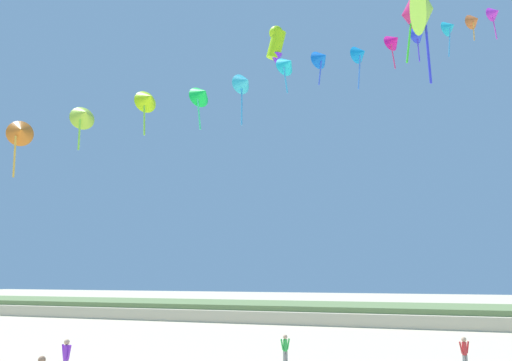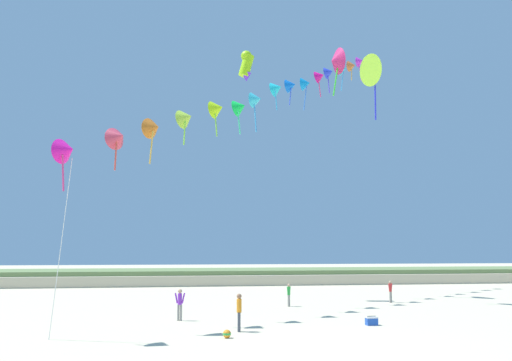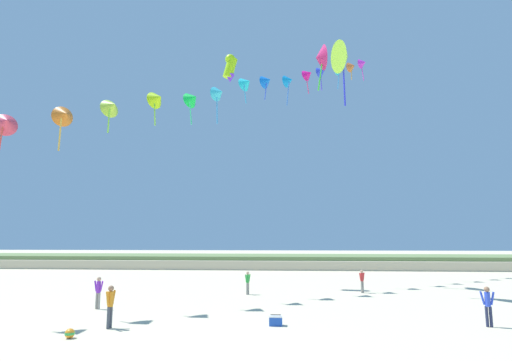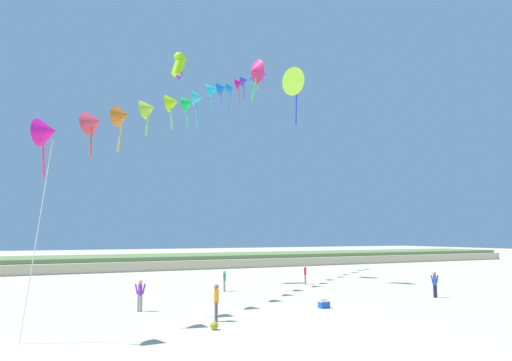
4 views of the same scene
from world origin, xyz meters
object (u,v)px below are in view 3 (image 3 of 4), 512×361
beach_cooler (276,320)px  person_mid_center (98,290)px  person_near_right (362,279)px  person_near_left (488,304)px  beach_ball (70,333)px  person_far_right (248,281)px  large_kite_high_solo (230,67)px  person_far_left (110,303)px  large_kite_low_lead (320,58)px  large_kite_mid_trail (343,57)px

beach_cooler → person_mid_center: bearing=160.7°
person_near_right → beach_cooler: person_near_right is taller
person_near_left → beach_ball: person_near_left is taller
person_far_right → large_kite_high_solo: bearing=111.1°
person_near_right → person_far_left: bearing=-136.1°
person_near_right → person_mid_center: 17.13m
large_kite_low_lead → large_kite_high_solo: (-8.01, -1.51, -1.30)m
person_far_left → large_kite_high_solo: large_kite_high_solo is taller
person_mid_center → large_kite_low_lead: bearing=45.0°
person_mid_center → person_far_right: 9.71m
person_mid_center → large_kite_high_solo: large_kite_high_solo is taller
person_near_right → large_kite_mid_trail: size_ratio=0.31×
large_kite_low_lead → person_mid_center: bearing=-135.0°
person_near_right → large_kite_high_solo: size_ratio=0.61×
person_mid_center → beach_cooler: 10.18m
person_near_right → person_far_right: size_ratio=1.03×
person_far_right → beach_cooler: person_far_right is taller
person_far_left → large_kite_mid_trail: 23.42m
person_mid_center → large_kite_high_solo: bearing=65.9°
person_near_left → person_near_right: (-3.33, 10.66, -0.06)m
large_kite_mid_trail → beach_cooler: bearing=-114.4°
beach_cooler → beach_ball: beach_cooler is taller
person_far_right → large_kite_mid_trail: large_kite_mid_trail is taller
large_kite_high_solo → person_far_right: bearing=-68.9°
person_near_left → beach_cooler: person_near_left is taller
large_kite_low_lead → beach_cooler: 26.15m
person_mid_center → person_far_left: person_far_left is taller
person_mid_center → beach_ball: bearing=-72.8°
large_kite_mid_trail → large_kite_high_solo: size_ratio=1.98×
person_near_right → large_kite_high_solo: bearing=157.7°
person_near_left → large_kite_high_solo: size_ratio=0.65×
person_near_right → large_kite_high_solo: 20.85m
large_kite_low_lead → beach_cooler: size_ratio=7.41×
large_kite_mid_trail → beach_cooler: large_kite_mid_trail is taller
person_far_right → large_kite_high_solo: size_ratio=0.59×
person_far_left → person_mid_center: bearing=120.9°
large_kite_low_lead → person_near_left: bearing=-71.8°
beach_ball → large_kite_high_solo: bearing=79.4°
large_kite_low_lead → beach_cooler: large_kite_low_lead is taller
person_mid_center → person_far_left: size_ratio=0.96×
person_far_left → beach_ball: bearing=-113.6°
beach_ball → person_near_left: bearing=10.9°
person_far_right → beach_ball: size_ratio=4.20×
person_near_right → person_mid_center: size_ratio=0.93×
large_kite_low_lead → large_kite_mid_trail: 6.52m
large_kite_low_lead → large_kite_mid_trail: bearing=-78.3°
person_mid_center → person_far_left: bearing=-59.1°
person_near_left → large_kite_high_solo: 26.67m
person_near_right → large_kite_mid_trail: bearing=-167.3°
person_near_right → large_kite_high_solo: large_kite_high_solo is taller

